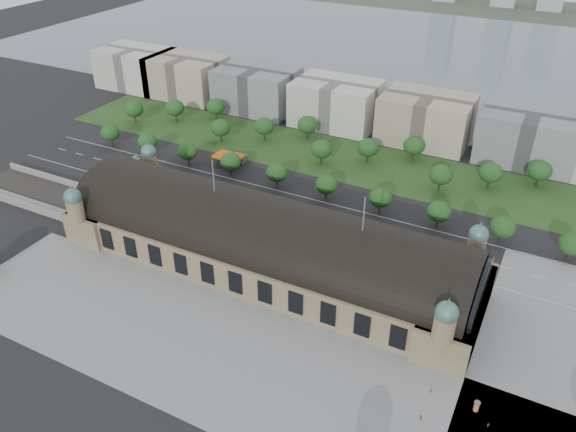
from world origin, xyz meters
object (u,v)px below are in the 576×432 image
at_px(traffic_car_0, 109,160).
at_px(bus_west, 307,222).
at_px(pedestrian_0, 431,393).
at_px(pedestrian_1, 421,418).
at_px(parked_car_0, 137,185).
at_px(traffic_car_4, 311,218).
at_px(parked_car_2, 159,192).
at_px(bus_mid, 307,226).
at_px(parked_car_4, 234,216).
at_px(parked_car_1, 143,187).
at_px(petrol_station, 234,157).
at_px(parked_car_5, 226,216).
at_px(traffic_car_3, 286,202).
at_px(parked_car_6, 240,220).
at_px(traffic_car_2, 181,182).
at_px(parked_car_3, 227,210).
at_px(traffic_car_1, 137,158).
at_px(bus_east, 368,245).
at_px(pedestrian_2, 488,425).
at_px(advertising_column, 477,406).

height_order(traffic_car_0, bus_west, bus_west).
bearing_deg(pedestrian_0, pedestrian_1, -86.08).
bearing_deg(parked_car_0, traffic_car_4, 62.10).
xyz_separation_m(parked_car_2, bus_mid, (70.71, 3.49, 0.92)).
height_order(traffic_car_4, parked_car_4, parked_car_4).
relative_size(parked_car_0, pedestrian_0, 2.70).
bearing_deg(parked_car_1, bus_mid, 62.87).
height_order(petrol_station, parked_car_5, petrol_station).
xyz_separation_m(traffic_car_4, parked_car_0, (-81.18, -10.39, 0.13)).
distance_m(traffic_car_3, parked_car_4, 24.14).
bearing_deg(parked_car_6, pedestrian_1, 21.81).
bearing_deg(traffic_car_2, traffic_car_3, 91.45).
height_order(traffic_car_2, parked_car_3, parked_car_3).
xyz_separation_m(parked_car_5, pedestrian_0, (98.43, -51.64, 0.13)).
bearing_deg(parked_car_4, parked_car_2, -121.15).
bearing_deg(bus_mid, parked_car_4, 100.69).
distance_m(traffic_car_1, bus_east, 129.18).
relative_size(parked_car_0, bus_east, 0.47).
xyz_separation_m(parked_car_0, parked_car_3, (47.33, 0.00, -0.02)).
bearing_deg(parked_car_2, bus_east, 62.14).
bearing_deg(pedestrian_2, bus_east, 17.85).
bearing_deg(pedestrian_2, traffic_car_3, 27.71).
bearing_deg(parked_car_6, pedestrian_2, 28.29).
height_order(bus_east, pedestrian_1, bus_east).
relative_size(bus_mid, bus_east, 1.14).
distance_m(traffic_car_4, pedestrian_1, 100.47).
distance_m(parked_car_2, parked_car_4, 39.89).
height_order(bus_west, pedestrian_2, bus_west).
height_order(parked_car_2, pedestrian_1, pedestrian_1).
bearing_deg(parked_car_1, pedestrian_0, 39.71).
bearing_deg(petrol_station, traffic_car_4, -28.49).
height_order(parked_car_0, parked_car_5, parked_car_0).
relative_size(parked_car_2, parked_car_6, 1.17).
bearing_deg(traffic_car_2, pedestrian_1, 54.79).
distance_m(parked_car_1, bus_west, 78.37).
bearing_deg(parked_car_2, traffic_car_2, 134.04).
xyz_separation_m(traffic_car_4, bus_mid, (1.94, -7.44, 1.02)).
bearing_deg(parked_car_1, advertising_column, 41.34).
height_order(traffic_car_1, traffic_car_2, traffic_car_1).
xyz_separation_m(traffic_car_3, parked_car_1, (-62.72, -17.22, 0.06)).
bearing_deg(pedestrian_2, parked_car_6, 38.49).
xyz_separation_m(parked_car_3, bus_east, (61.26, 2.00, 0.70)).
xyz_separation_m(traffic_car_0, parked_car_6, (85.17, -17.34, -0.04)).
distance_m(parked_car_0, bus_west, 81.80).
relative_size(parked_car_2, bus_mid, 0.44).
bearing_deg(bus_west, parked_car_3, 100.53).
height_order(traffic_car_4, bus_mid, bus_mid).
relative_size(traffic_car_2, pedestrian_0, 2.52).
height_order(traffic_car_0, parked_car_2, parked_car_2).
height_order(traffic_car_1, bus_east, bus_east).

